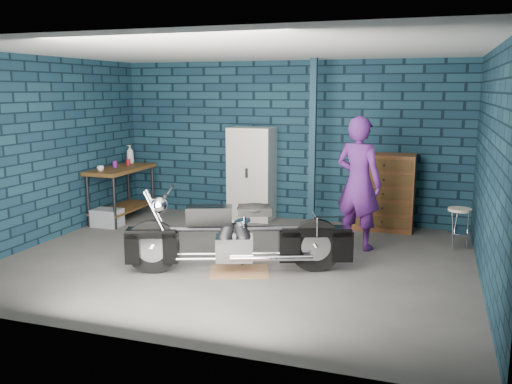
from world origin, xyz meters
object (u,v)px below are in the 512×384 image
motorcycle (239,231)px  person (359,183)px  workbench (122,194)px  shop_stool (458,229)px  locker (252,174)px  storage_bin (107,218)px  tool_chest (384,192)px

motorcycle → person: bearing=30.7°
workbench → shop_stool: workbench is taller
locker → storage_bin: bearing=-149.4°
person → workbench: bearing=14.8°
motorcycle → locker: size_ratio=1.49×
tool_chest → motorcycle: bearing=-119.0°
motorcycle → storage_bin: (-2.85, 1.44, -0.38)m
person → locker: bearing=-9.7°
person → locker: (-1.98, 1.17, -0.14)m
locker → shop_stool: (3.35, -0.76, -0.50)m
person → tool_chest: person is taller
person → storage_bin: 4.15m
locker → shop_stool: 3.47m
shop_stool → tool_chest: bearing=145.5°
storage_bin → shop_stool: bearing=5.0°
person → locker: 2.30m
motorcycle → tool_chest: 3.06m
motorcycle → tool_chest: (1.48, 2.68, 0.09)m
person → storage_bin: bearing=21.8°
motorcycle → shop_stool: motorcycle is taller
storage_bin → shop_stool: (5.44, 0.48, 0.15)m
locker → person: bearing=-30.5°
storage_bin → motorcycle: bearing=-26.9°
person → tool_chest: (0.26, 1.17, -0.32)m
workbench → tool_chest: tool_chest is taller
motorcycle → locker: 2.80m
workbench → motorcycle: bearing=-34.1°
person → locker: person is taller
motorcycle → shop_stool: bearing=16.2°
tool_chest → shop_stool: size_ratio=2.09×
storage_bin → workbench: bearing=92.3°
storage_bin → locker: locker is taller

